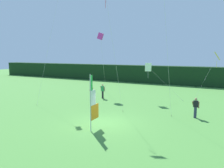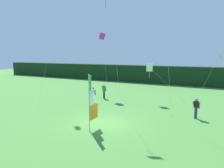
{
  "view_description": "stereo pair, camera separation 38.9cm",
  "coord_description": "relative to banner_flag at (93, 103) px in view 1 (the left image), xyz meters",
  "views": [
    {
      "loc": [
        7.01,
        -12.84,
        4.96
      ],
      "look_at": [
        -0.54,
        2.1,
        2.61
      ],
      "focal_mm": 33.03,
      "sensor_mm": 36.0,
      "label": 1
    },
    {
      "loc": [
        7.35,
        -12.67,
        4.96
      ],
      "look_at": [
        -0.54,
        2.1,
        2.61
      ],
      "focal_mm": 33.03,
      "sensor_mm": 36.0,
      "label": 2
    }
  ],
  "objects": [
    {
      "name": "kite_yellow_diamond_5",
      "position": [
        7.1,
        13.99,
        2.91
      ],
      "size": [
        2.36,
        1.87,
        5.32
      ],
      "color": "brown",
      "rests_on": "ground"
    },
    {
      "name": "kite_white_diamond_1",
      "position": [
        0.79,
        10.07,
        1.74
      ],
      "size": [
        3.78,
        2.17,
        4.14
      ],
      "color": "brown",
      "rests_on": "ground"
    },
    {
      "name": "person_mid_field",
      "position": [
        5.85,
        5.92,
        -0.94
      ],
      "size": [
        0.55,
        0.48,
        1.62
      ],
      "color": "#2D334C",
      "rests_on": "ground"
    },
    {
      "name": "person_far_left",
      "position": [
        -4.33,
        6.78,
        -0.94
      ],
      "size": [
        0.55,
        0.48,
        1.61
      ],
      "color": "#2D334C",
      "rests_on": "ground"
    },
    {
      "name": "person_near_banner",
      "position": [
        -4.38,
        9.09,
        -0.92
      ],
      "size": [
        0.55,
        0.48,
        1.66
      ],
      "color": "black",
      "rests_on": "ground"
    },
    {
      "name": "distant_treeline",
      "position": [
        0.09,
        24.85,
        -0.25
      ],
      "size": [
        80.0,
        2.4,
        3.1
      ],
      "primitive_type": "cube",
      "color": "black",
      "rests_on": "ground"
    },
    {
      "name": "kite_red_diamond_3",
      "position": [
        -0.91,
        3.68,
        7.28
      ],
      "size": [
        1.25,
        1.79,
        10.14
      ],
      "color": "brown",
      "rests_on": "ground"
    },
    {
      "name": "kite_magenta_box_0",
      "position": [
        -5.84,
        11.2,
        5.45
      ],
      "size": [
        0.83,
        1.83,
        7.73
      ],
      "color": "brown",
      "rests_on": "ground"
    },
    {
      "name": "banner_flag",
      "position": [
        0.0,
        0.0,
        0.0
      ],
      "size": [
        0.06,
        1.03,
        3.76
      ],
      "color": "#B7B7BC",
      "rests_on": "ground"
    },
    {
      "name": "ground_plane",
      "position": [
        0.09,
        1.57,
        -1.8
      ],
      "size": [
        120.0,
        120.0,
        0.0
      ],
      "primitive_type": "plane",
      "color": "#478438"
    }
  ]
}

